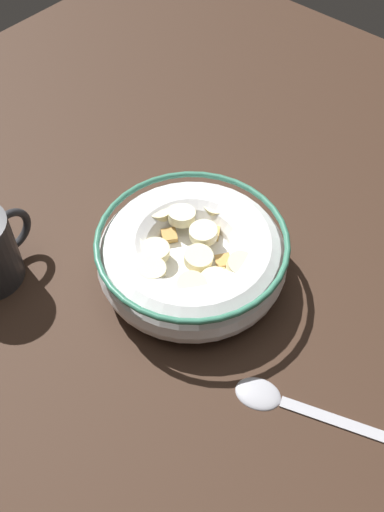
% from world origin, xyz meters
% --- Properties ---
extents(ground_plane, '(1.01, 1.01, 0.02)m').
position_xyz_m(ground_plane, '(0.00, 0.00, -0.01)').
color(ground_plane, '#332116').
extents(cereal_bowl, '(0.19, 0.19, 0.06)m').
position_xyz_m(cereal_bowl, '(-0.00, 0.00, 0.03)').
color(cereal_bowl, white).
rests_on(cereal_bowl, ground_plane).
extents(spoon, '(0.07, 0.15, 0.01)m').
position_xyz_m(spoon, '(-0.05, -0.15, 0.00)').
color(spoon, '#A5A5AD').
rests_on(spoon, ground_plane).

